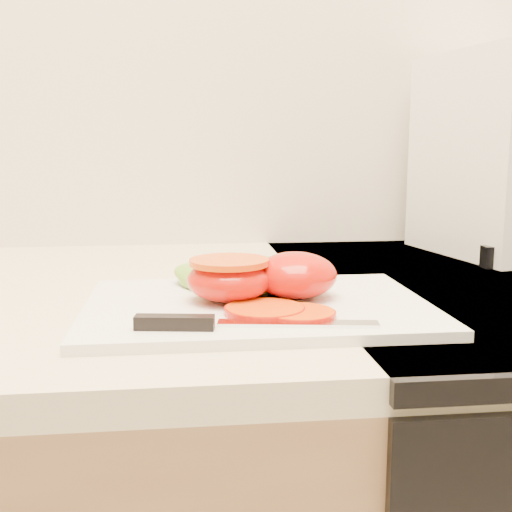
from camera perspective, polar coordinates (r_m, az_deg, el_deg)
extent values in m
cube|color=beige|center=(0.77, -8.31, -3.77)|extent=(3.92, 0.65, 0.03)
cube|color=silver|center=(0.64, 0.11, -4.54)|extent=(0.34, 0.25, 0.01)
ellipsoid|color=#BE0C00|center=(0.66, 3.53, -1.70)|extent=(0.09, 0.09, 0.05)
ellipsoid|color=#BE0C00|center=(0.64, -2.40, -2.15)|extent=(0.09, 0.09, 0.04)
cylinder|color=#E43903|center=(0.64, -2.41, -0.53)|extent=(0.08, 0.08, 0.01)
cylinder|color=#D95209|center=(0.60, 0.77, -4.84)|extent=(0.07, 0.07, 0.01)
cylinder|color=#D95209|center=(0.59, 3.90, -5.14)|extent=(0.06, 0.06, 0.01)
ellipsoid|color=#71B630|center=(0.71, -1.70, -1.66)|extent=(0.18, 0.16, 0.03)
ellipsoid|color=#71B630|center=(0.72, 1.66, -1.71)|extent=(0.13, 0.11, 0.02)
cube|color=silver|center=(0.56, 3.76, -6.02)|extent=(0.14, 0.04, 0.00)
cube|color=black|center=(0.55, -7.26, -5.88)|extent=(0.07, 0.02, 0.01)
cube|color=white|center=(1.05, 21.61, 8.34)|extent=(0.24, 0.28, 0.30)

